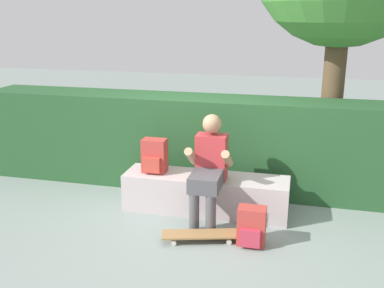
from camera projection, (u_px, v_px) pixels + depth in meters
ground_plane at (199, 224)px, 4.96m from camera, size 24.00×24.00×0.00m
bench_main at (206, 194)px, 5.22m from camera, size 1.91×0.49×0.44m
person_skater at (209, 166)px, 4.88m from camera, size 0.49×0.62×1.19m
skateboard_near_person at (201, 235)px, 4.56m from camera, size 0.82×0.41×0.09m
backpack_on_bench at (154, 156)px, 5.23m from camera, size 0.28×0.23×0.40m
backpack_on_ground at (251, 227)px, 4.47m from camera, size 0.28×0.23×0.40m
hedge_row at (197, 142)px, 5.89m from camera, size 5.84×0.67×1.21m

